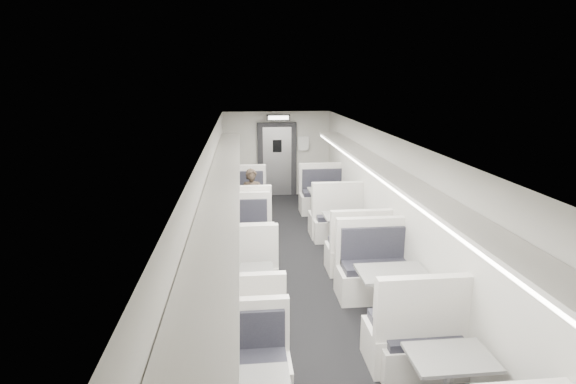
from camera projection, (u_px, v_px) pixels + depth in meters
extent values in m
cube|color=black|center=(307.00, 293.00, 7.29)|extent=(3.00, 12.00, 0.12)
cube|color=silver|center=(308.00, 138.00, 6.66)|extent=(3.00, 12.00, 0.12)
cube|color=beige|center=(277.00, 154.00, 12.81)|extent=(3.00, 0.12, 2.40)
cube|color=beige|center=(206.00, 222.00, 6.82)|extent=(0.12, 12.00, 2.40)
cube|color=beige|center=(405.00, 216.00, 7.13)|extent=(0.12, 12.00, 2.40)
cube|color=silver|center=(243.00, 230.00, 9.33)|extent=(1.15, 0.64, 0.49)
cube|color=black|center=(243.00, 216.00, 9.29)|extent=(1.02, 0.51, 0.11)
cube|color=silver|center=(243.00, 205.00, 8.95)|extent=(1.15, 0.13, 0.76)
cube|color=silver|center=(243.00, 207.00, 10.96)|extent=(1.15, 0.64, 0.49)
cube|color=black|center=(243.00, 196.00, 10.85)|extent=(1.02, 0.51, 0.11)
cube|color=silver|center=(242.00, 180.00, 11.03)|extent=(1.15, 0.13, 0.76)
cylinder|color=#B7B7BA|center=(243.00, 212.00, 10.11)|extent=(0.11, 0.11, 0.75)
cylinder|color=#B7B7BA|center=(243.00, 227.00, 10.20)|extent=(0.39, 0.39, 0.03)
cube|color=slate|center=(243.00, 194.00, 10.01)|extent=(0.96, 0.65, 0.04)
cube|color=silver|center=(244.00, 276.00, 7.26)|extent=(1.07, 0.59, 0.45)
cube|color=black|center=(244.00, 259.00, 7.22)|extent=(0.95, 0.47, 0.10)
cube|color=silver|center=(244.00, 247.00, 6.90)|extent=(1.07, 0.12, 0.70)
cube|color=silver|center=(244.00, 241.00, 8.77)|extent=(1.07, 0.59, 0.45)
cube|color=black|center=(243.00, 228.00, 8.67)|extent=(0.95, 0.47, 0.10)
cube|color=silver|center=(243.00, 210.00, 8.83)|extent=(1.07, 0.12, 0.70)
cylinder|color=#B7B7BA|center=(244.00, 250.00, 7.98)|extent=(0.10, 0.10, 0.69)
cylinder|color=#B7B7BA|center=(244.00, 268.00, 8.07)|extent=(0.36, 0.36, 0.03)
cube|color=slate|center=(243.00, 230.00, 7.89)|extent=(0.89, 0.60, 0.04)
cube|color=silver|center=(246.00, 330.00, 5.73)|extent=(1.00, 0.56, 0.42)
cube|color=black|center=(245.00, 311.00, 5.69)|extent=(0.88, 0.44, 0.09)
cube|color=silver|center=(245.00, 299.00, 5.40)|extent=(1.00, 0.11, 0.66)
cube|color=silver|center=(245.00, 280.00, 7.14)|extent=(1.00, 0.56, 0.42)
cube|color=black|center=(244.00, 265.00, 7.05)|extent=(0.88, 0.44, 0.09)
cube|color=silver|center=(244.00, 243.00, 7.20)|extent=(1.00, 0.11, 0.66)
cylinder|color=#B7B7BA|center=(245.00, 295.00, 6.40)|extent=(0.09, 0.09, 0.65)
cylinder|color=#B7B7BA|center=(245.00, 315.00, 6.48)|extent=(0.34, 0.34, 0.03)
cube|color=slate|center=(244.00, 272.00, 6.31)|extent=(0.83, 0.56, 0.04)
cube|color=silver|center=(247.00, 378.00, 4.84)|extent=(0.96, 0.53, 0.41)
cube|color=black|center=(246.00, 359.00, 4.75)|extent=(0.85, 0.43, 0.09)
cube|color=silver|center=(245.00, 325.00, 4.89)|extent=(0.96, 0.11, 0.63)
cube|color=silver|center=(336.00, 224.00, 9.72)|extent=(1.13, 0.63, 0.48)
cube|color=black|center=(336.00, 211.00, 9.68)|extent=(1.00, 0.50, 0.11)
cube|color=silver|center=(339.00, 200.00, 9.35)|extent=(1.13, 0.13, 0.75)
cube|color=silver|center=(322.00, 203.00, 11.33)|extent=(1.13, 0.63, 0.48)
cube|color=black|center=(323.00, 192.00, 11.22)|extent=(1.00, 0.50, 0.11)
cube|color=silver|center=(321.00, 178.00, 11.39)|extent=(1.13, 0.13, 0.75)
cylinder|color=#B7B7BA|center=(329.00, 208.00, 10.49)|extent=(0.11, 0.11, 0.74)
cylinder|color=#B7B7BA|center=(328.00, 222.00, 10.58)|extent=(0.38, 0.38, 0.03)
cube|color=slate|center=(329.00, 191.00, 10.39)|extent=(0.94, 0.64, 0.04)
cube|color=silver|center=(357.00, 258.00, 7.95)|extent=(1.09, 0.61, 0.46)
cube|color=black|center=(358.00, 242.00, 7.91)|extent=(0.97, 0.48, 0.10)
cube|color=silver|center=(362.00, 230.00, 7.59)|extent=(1.09, 0.12, 0.72)
cube|color=silver|center=(338.00, 228.00, 9.49)|extent=(1.09, 0.61, 0.46)
cube|color=black|center=(339.00, 216.00, 9.39)|extent=(0.97, 0.48, 0.10)
cube|color=silver|center=(337.00, 199.00, 9.56)|extent=(1.09, 0.12, 0.72)
cylinder|color=#B7B7BA|center=(347.00, 236.00, 8.69)|extent=(0.10, 0.10, 0.71)
cylinder|color=#B7B7BA|center=(347.00, 252.00, 8.77)|extent=(0.37, 0.37, 0.03)
cube|color=slate|center=(348.00, 216.00, 8.59)|extent=(0.90, 0.62, 0.04)
cube|color=silver|center=(413.00, 344.00, 5.38)|extent=(1.13, 0.63, 0.48)
cube|color=black|center=(414.00, 321.00, 5.34)|extent=(1.00, 0.50, 0.11)
cube|color=silver|center=(425.00, 307.00, 5.00)|extent=(1.13, 0.13, 0.75)
cube|color=silver|center=(374.00, 282.00, 6.98)|extent=(1.13, 0.63, 0.48)
cube|color=black|center=(375.00, 266.00, 6.88)|extent=(1.00, 0.50, 0.11)
cube|color=silver|center=(371.00, 240.00, 7.05)|extent=(1.13, 0.13, 0.75)
cylinder|color=#B7B7BA|center=(391.00, 301.00, 6.15)|extent=(0.11, 0.11, 0.74)
cylinder|color=#B7B7BA|center=(390.00, 324.00, 6.24)|extent=(0.38, 0.38, 0.03)
cube|color=slate|center=(393.00, 273.00, 6.05)|extent=(0.94, 0.64, 0.04)
cube|color=silver|center=(419.00, 355.00, 5.22)|extent=(0.99, 0.55, 0.42)
cube|color=black|center=(421.00, 337.00, 5.13)|extent=(0.88, 0.44, 0.09)
cube|color=silver|center=(416.00, 305.00, 5.28)|extent=(0.99, 0.11, 0.65)
cube|color=slate|center=(451.00, 357.00, 4.40)|extent=(0.82, 0.56, 0.04)
imported|color=black|center=(252.00, 201.00, 9.78)|extent=(0.54, 0.38, 1.42)
cube|color=black|center=(220.00, 168.00, 10.06)|extent=(0.02, 1.18, 0.84)
cube|color=black|center=(215.00, 193.00, 7.94)|extent=(0.02, 1.18, 0.84)
cube|color=black|center=(205.00, 235.00, 5.82)|extent=(0.02, 1.18, 0.84)
cube|color=black|center=(186.00, 327.00, 3.71)|extent=(0.02, 1.18, 0.84)
cube|color=silver|center=(223.00, 180.00, 6.38)|extent=(0.46, 10.40, 0.05)
cube|color=white|center=(238.00, 183.00, 6.41)|extent=(0.05, 10.20, 0.04)
cube|color=silver|center=(395.00, 176.00, 6.63)|extent=(0.46, 10.40, 0.05)
cube|color=white|center=(382.00, 180.00, 6.62)|extent=(0.05, 10.20, 0.04)
cube|color=black|center=(277.00, 160.00, 12.73)|extent=(1.10, 0.10, 2.10)
cube|color=#B7B7BA|center=(277.00, 162.00, 12.71)|extent=(0.80, 0.05, 1.95)
cube|color=black|center=(277.00, 146.00, 12.56)|extent=(0.25, 0.02, 0.35)
cube|color=black|center=(278.00, 118.00, 11.95)|extent=(0.62, 0.10, 0.16)
cube|color=white|center=(278.00, 118.00, 11.89)|extent=(0.54, 0.02, 0.10)
cube|color=silver|center=(303.00, 144.00, 12.67)|extent=(0.32, 0.02, 0.40)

